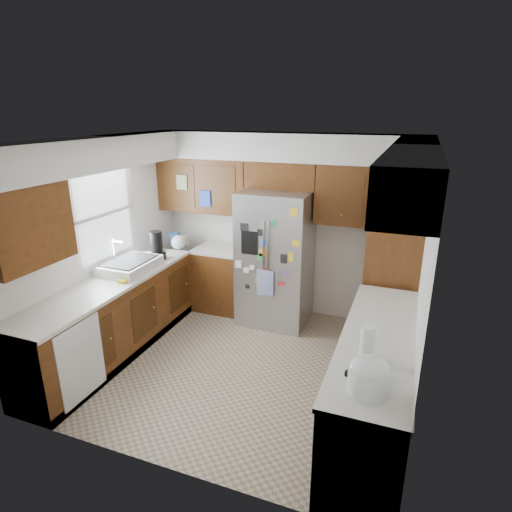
{
  "coord_description": "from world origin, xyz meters",
  "views": [
    {
      "loc": [
        1.67,
        -3.9,
        2.78
      ],
      "look_at": [
        0.05,
        0.35,
        1.21
      ],
      "focal_mm": 30.0,
      "sensor_mm": 36.0,
      "label": 1
    }
  ],
  "objects_px": {
    "fridge": "(275,258)",
    "rice_cooker": "(369,375)",
    "paper_towel": "(368,341)",
    "pantry": "(394,261)"
  },
  "relations": [
    {
      "from": "pantry",
      "to": "paper_towel",
      "type": "distance_m",
      "value": 1.98
    },
    {
      "from": "pantry",
      "to": "rice_cooker",
      "type": "relative_size",
      "value": 7.18
    },
    {
      "from": "pantry",
      "to": "fridge",
      "type": "bearing_deg",
      "value": 177.94
    },
    {
      "from": "fridge",
      "to": "paper_towel",
      "type": "relative_size",
      "value": 6.75
    },
    {
      "from": "fridge",
      "to": "paper_towel",
      "type": "height_order",
      "value": "fridge"
    },
    {
      "from": "fridge",
      "to": "rice_cooker",
      "type": "distance_m",
      "value": 2.91
    },
    {
      "from": "paper_towel",
      "to": "pantry",
      "type": "bearing_deg",
      "value": 88.15
    },
    {
      "from": "pantry",
      "to": "fridge",
      "type": "distance_m",
      "value": 1.51
    },
    {
      "from": "rice_cooker",
      "to": "paper_towel",
      "type": "xyz_separation_m",
      "value": [
        -0.06,
        0.46,
        0.0
      ]
    },
    {
      "from": "fridge",
      "to": "rice_cooker",
      "type": "xyz_separation_m",
      "value": [
        1.5,
        -2.49,
        0.15
      ]
    }
  ]
}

